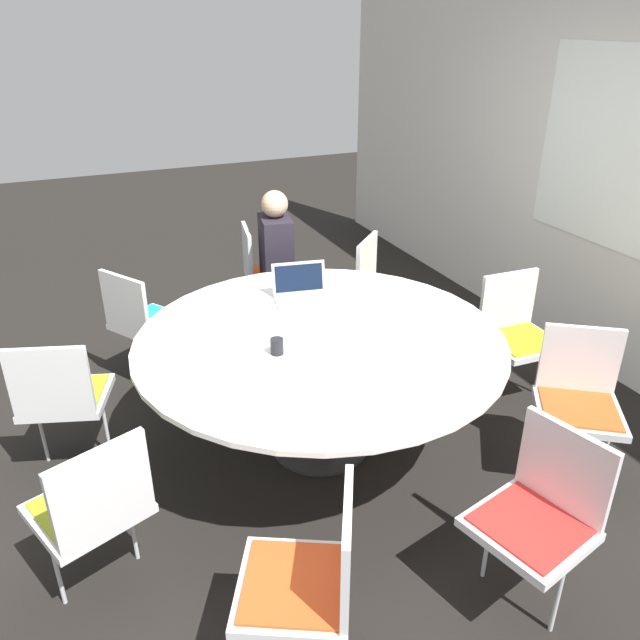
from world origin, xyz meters
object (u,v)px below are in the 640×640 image
chair_2 (62,393)px  chair_7 (517,328)px  chair_0 (264,268)px  chair_6 (579,394)px  person_0 (278,255)px  laptop (301,291)px  chair_3 (93,503)px  chair_5 (541,509)px  coffee_cup (277,346)px  chair_1 (143,317)px  chair_4 (311,574)px  chair_8 (382,284)px

chair_2 → chair_7: 2.81m
chair_0 → chair_6: bearing=31.8°
person_0 → chair_2: bearing=-46.6°
person_0 → laptop: person_0 is taller
chair_3 → chair_6: same height
chair_5 → chair_7: bearing=-50.3°
chair_6 → coffee_cup: 1.66m
chair_0 → coffee_cup: chair_0 is taller
chair_1 → chair_7: (1.15, 2.23, 0.00)m
chair_2 → coffee_cup: chair_2 is taller
chair_1 → coffee_cup: size_ratio=9.74×
chair_5 → coffee_cup: 1.48m
chair_0 → chair_5: same height
person_0 → coffee_cup: (1.54, -0.57, 0.09)m
chair_4 → chair_8: size_ratio=1.00×
chair_3 → chair_6: bearing=-25.3°
chair_0 → person_0: person_0 is taller
chair_1 → person_0: person_0 is taller
chair_1 → chair_6: same height
chair_3 → chair_8: 2.79m
chair_6 → person_0: 2.40m
chair_5 → chair_6: size_ratio=1.00×
chair_0 → chair_8: (0.67, 0.72, 0.00)m
chair_4 → chair_5: (0.07, 1.01, 0.00)m
chair_0 → person_0: (0.25, 0.04, 0.20)m
chair_4 → person_0: bearing=9.8°
chair_8 → laptop: laptop is taller
chair_4 → chair_7: 2.41m
chair_2 → person_0: person_0 is taller
chair_8 → chair_3: bearing=-8.7°
chair_0 → chair_2: bearing=-40.3°
laptop → coffee_cup: (0.61, -0.38, -0.01)m
laptop → coffee_cup: size_ratio=4.34×
chair_6 → chair_8: (-1.79, -0.23, 0.00)m
chair_0 → chair_6: same height
chair_2 → coffee_cup: size_ratio=9.74×
chair_6 → coffee_cup: bearing=10.8°
chair_2 → laptop: 1.50m
chair_5 → chair_7: (-1.38, 1.01, 0.00)m
chair_1 → chair_5: (2.53, 1.21, 0.00)m
chair_7 → chair_8: size_ratio=1.00×
chair_6 → chair_5: bearing=72.2°
chair_2 → chair_6: (1.14, 2.57, 0.00)m
chair_6 → chair_3: bearing=30.8°
person_0 → chair_8: bearing=69.4°
person_0 → chair_6: bearing=33.2°
chair_2 → chair_8: (-0.65, 2.34, 0.00)m
chair_2 → chair_7: size_ratio=1.00×
chair_3 → chair_6: (0.18, 2.50, 0.00)m
chair_6 → chair_7: size_ratio=1.00×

